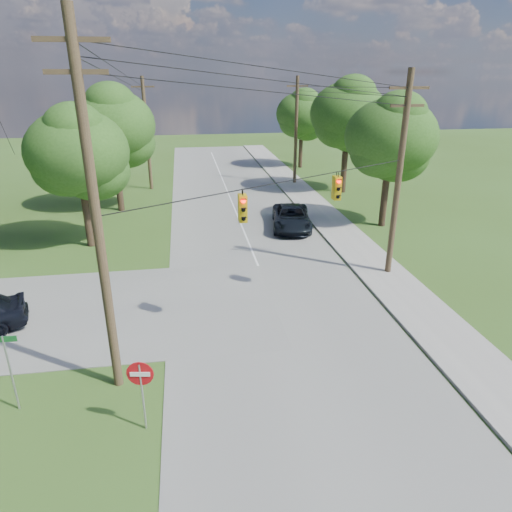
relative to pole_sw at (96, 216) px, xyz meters
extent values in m
plane|color=#36531B|center=(4.60, -0.40, -6.23)|extent=(140.00, 140.00, 0.00)
cube|color=gray|center=(6.60, 4.60, -6.21)|extent=(10.00, 100.00, 0.03)
cube|color=#A6A29B|center=(13.30, 4.60, -6.17)|extent=(2.60, 100.00, 0.12)
cylinder|color=brown|center=(0.00, 0.00, -0.23)|extent=(0.32, 0.32, 12.00)
cube|color=brown|center=(0.00, 0.00, 4.87)|extent=(2.00, 0.12, 0.14)
cube|color=brown|center=(0.00, 0.00, 4.07)|extent=(1.70, 0.12, 0.14)
cylinder|color=brown|center=(13.50, 7.60, -0.98)|extent=(0.32, 0.32, 10.50)
cube|color=brown|center=(13.50, 7.60, 3.37)|extent=(2.00, 0.12, 0.14)
cube|color=brown|center=(13.50, 7.60, 2.57)|extent=(1.70, 0.12, 0.14)
cylinder|color=brown|center=(13.50, 29.60, -1.23)|extent=(0.32, 0.32, 10.00)
cube|color=brown|center=(13.50, 29.60, 2.87)|extent=(2.00, 0.12, 0.14)
cylinder|color=brown|center=(-0.40, 29.60, -1.23)|extent=(0.32, 0.32, 10.00)
cube|color=brown|center=(-0.40, 29.60, 2.87)|extent=(2.00, 0.12, 0.14)
cylinder|color=black|center=(6.75, 3.80, 4.12)|extent=(13.52, 7.63, 1.53)
cylinder|color=black|center=(6.75, 3.80, 3.72)|extent=(13.52, 7.63, 1.53)
cylinder|color=black|center=(6.75, 3.80, 3.32)|extent=(13.52, 7.63, 1.53)
cylinder|color=black|center=(13.50, 18.60, 3.12)|extent=(0.03, 22.00, 0.53)
cylinder|color=black|center=(-0.20, 14.80, 3.87)|extent=(0.43, 29.60, 2.03)
cylinder|color=black|center=(13.50, 18.60, 2.72)|extent=(0.03, 22.00, 0.53)
cylinder|color=black|center=(-0.20, 14.80, 3.47)|extent=(0.43, 29.60, 2.03)
cylinder|color=black|center=(6.75, 3.80, -0.03)|extent=(13.52, 7.63, 0.04)
cube|color=gold|center=(4.86, 2.62, -0.75)|extent=(0.32, 0.22, 1.05)
sphere|color=#FF0C05|center=(4.86, 2.48, -0.40)|extent=(0.17, 0.17, 0.17)
cube|color=gold|center=(4.86, 2.86, -0.75)|extent=(0.32, 0.22, 1.05)
sphere|color=#FF0C05|center=(4.86, 3.00, -0.40)|extent=(0.17, 0.17, 0.17)
cube|color=gold|center=(9.45, 5.20, -0.75)|extent=(0.32, 0.22, 1.05)
sphere|color=#FF0C05|center=(9.45, 5.06, -0.40)|extent=(0.17, 0.17, 0.17)
cube|color=gold|center=(9.45, 5.44, -0.75)|extent=(0.32, 0.22, 1.05)
sphere|color=#FF0C05|center=(9.45, 5.58, -0.40)|extent=(0.17, 0.17, 0.17)
cylinder|color=#463123|center=(-3.40, 14.60, -4.65)|extent=(0.45, 0.45, 3.15)
ellipsoid|color=#264E17|center=(-3.40, 14.60, -0.29)|extent=(6.00, 6.00, 4.92)
cylinder|color=#463123|center=(-2.40, 22.60, -4.48)|extent=(0.50, 0.50, 3.50)
ellipsoid|color=#264E17|center=(-2.40, 22.60, 0.37)|extent=(6.40, 6.40, 5.25)
cylinder|color=#463123|center=(-4.40, 32.60, -4.57)|extent=(0.48, 0.47, 3.32)
ellipsoid|color=#264E17|center=(-4.40, 32.60, 0.04)|extent=(6.00, 6.00, 4.92)
cylinder|color=#463123|center=(16.60, 15.60, -4.57)|extent=(0.48, 0.48, 3.32)
ellipsoid|color=#264E17|center=(16.60, 15.60, 0.04)|extent=(6.20, 6.20, 5.08)
cylinder|color=#463123|center=(17.10, 25.60, -4.39)|extent=(0.52, 0.52, 3.67)
ellipsoid|color=#264E17|center=(17.10, 25.60, 0.70)|extent=(6.60, 6.60, 5.41)
cylinder|color=#463123|center=(16.10, 37.60, -4.65)|extent=(0.45, 0.45, 3.15)
ellipsoid|color=#264E17|center=(16.10, 37.60, -0.29)|extent=(5.80, 5.80, 4.76)
imported|color=black|center=(10.01, 16.00, -5.42)|extent=(3.47, 5.92, 1.55)
cylinder|color=#989B9E|center=(1.10, -2.39, -5.05)|extent=(0.06, 0.06, 2.36)
cylinder|color=#B30C14|center=(1.10, -2.39, -4.19)|extent=(0.81, 0.16, 0.82)
cube|color=white|center=(1.10, -2.42, -4.19)|extent=(0.59, 0.12, 0.14)
cylinder|color=#989B9E|center=(-3.09, -0.83, -4.84)|extent=(0.07, 0.07, 2.77)
cube|color=#135422|center=(-3.09, -0.83, -3.57)|extent=(0.83, 0.06, 0.20)
camera|label=1|loc=(2.73, -13.94, 4.07)|focal=32.00mm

